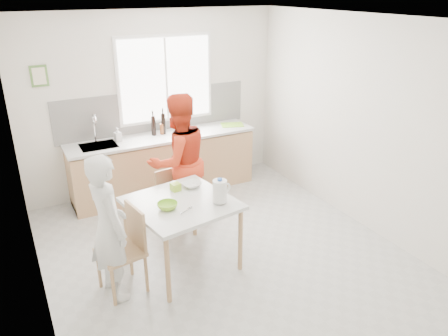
% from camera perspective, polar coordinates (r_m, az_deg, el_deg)
% --- Properties ---
extents(ground, '(4.50, 4.50, 0.00)m').
position_cam_1_polar(ground, '(5.39, -0.17, -11.04)').
color(ground, '#B7B7B2').
rests_on(ground, ground).
extents(room_shell, '(4.50, 4.50, 4.50)m').
position_cam_1_polar(room_shell, '(4.68, -0.19, 5.95)').
color(room_shell, silver).
rests_on(room_shell, ground).
extents(window, '(1.50, 0.06, 1.30)m').
position_cam_1_polar(window, '(6.73, -7.61, 11.45)').
color(window, white).
rests_on(window, room_shell).
extents(backsplash, '(3.00, 0.02, 0.65)m').
position_cam_1_polar(backsplash, '(6.78, -9.04, 7.33)').
color(backsplash, white).
rests_on(backsplash, room_shell).
extents(picture_frame, '(0.22, 0.03, 0.28)m').
position_cam_1_polar(picture_frame, '(6.32, -23.00, 11.00)').
color(picture_frame, '#527E39').
rests_on(picture_frame, room_shell).
extents(kitchen_counter, '(2.84, 0.64, 1.37)m').
position_cam_1_polar(kitchen_counter, '(6.78, -7.84, 0.18)').
color(kitchen_counter, tan).
rests_on(kitchen_counter, ground).
extents(dining_table, '(1.21, 1.21, 0.81)m').
position_cam_1_polar(dining_table, '(4.84, -5.58, -5.28)').
color(dining_table, silver).
rests_on(dining_table, ground).
extents(chair_left, '(0.49, 0.49, 0.93)m').
position_cam_1_polar(chair_left, '(4.69, -12.65, -9.89)').
color(chair_left, tan).
rests_on(chair_left, ground).
extents(chair_far, '(0.43, 0.43, 0.80)m').
position_cam_1_polar(chair_far, '(5.76, -6.77, -3.77)').
color(chair_far, tan).
rests_on(chair_far, ground).
extents(person_white, '(0.46, 0.62, 1.56)m').
position_cam_1_polar(person_white, '(4.50, -14.83, -7.58)').
color(person_white, silver).
rests_on(person_white, ground).
extents(person_red, '(0.96, 0.81, 1.78)m').
position_cam_1_polar(person_red, '(5.68, -5.92, 0.86)').
color(person_red, red).
rests_on(person_red, ground).
extents(bowl_green, '(0.25, 0.25, 0.07)m').
position_cam_1_polar(bowl_green, '(4.66, -7.40, -4.91)').
color(bowl_green, '#90D430').
rests_on(bowl_green, dining_table).
extents(bowl_white, '(0.25, 0.25, 0.05)m').
position_cam_1_polar(bowl_white, '(5.13, -4.25, -2.20)').
color(bowl_white, white).
rests_on(bowl_white, dining_table).
extents(milk_jug, '(0.21, 0.15, 0.27)m').
position_cam_1_polar(milk_jug, '(4.69, -0.50, -2.99)').
color(milk_jug, white).
rests_on(milk_jug, dining_table).
extents(green_box, '(0.11, 0.11, 0.09)m').
position_cam_1_polar(green_box, '(5.05, -6.35, -2.46)').
color(green_box, '#9BC92E').
rests_on(green_box, dining_table).
extents(spoon, '(0.15, 0.09, 0.01)m').
position_cam_1_polar(spoon, '(4.60, -5.02, -5.57)').
color(spoon, '#A5A5AA').
rests_on(spoon, dining_table).
extents(cutting_board, '(0.41, 0.35, 0.01)m').
position_cam_1_polar(cutting_board, '(7.05, 1.07, 5.67)').
color(cutting_board, '#91DA32').
rests_on(cutting_board, kitchen_counter).
extents(wine_bottle_a, '(0.07, 0.07, 0.32)m').
position_cam_1_polar(wine_bottle_a, '(6.65, -7.94, 5.78)').
color(wine_bottle_a, black).
rests_on(wine_bottle_a, kitchen_counter).
extents(wine_bottle_b, '(0.07, 0.07, 0.30)m').
position_cam_1_polar(wine_bottle_b, '(6.61, -9.20, 5.50)').
color(wine_bottle_b, black).
rests_on(wine_bottle_b, kitchen_counter).
extents(jar_amber, '(0.06, 0.06, 0.16)m').
position_cam_1_polar(jar_amber, '(6.66, -8.12, 5.07)').
color(jar_amber, brown).
rests_on(jar_amber, kitchen_counter).
extents(soap_bottle, '(0.11, 0.11, 0.20)m').
position_cam_1_polar(soap_bottle, '(6.45, -13.72, 4.26)').
color(soap_bottle, '#999999').
rests_on(soap_bottle, kitchen_counter).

